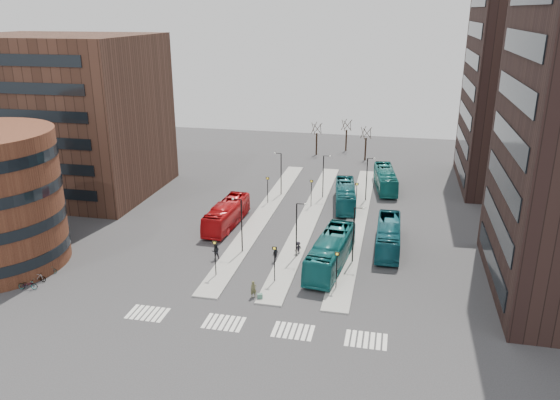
% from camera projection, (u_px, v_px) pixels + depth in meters
% --- Properties ---
extents(ground, '(160.00, 160.00, 0.00)m').
position_uv_depth(ground, '(220.00, 351.00, 42.46)').
color(ground, '#2D2D30').
rests_on(ground, ground).
extents(island_left, '(2.50, 45.00, 0.15)m').
position_uv_depth(island_left, '(264.00, 214.00, 70.90)').
color(island_left, gray).
rests_on(island_left, ground).
extents(island_mid, '(2.50, 45.00, 0.15)m').
position_uv_depth(island_mid, '(309.00, 217.00, 69.69)').
color(island_mid, gray).
rests_on(island_mid, ground).
extents(island_right, '(2.50, 45.00, 0.15)m').
position_uv_depth(island_right, '(356.00, 221.00, 68.48)').
color(island_right, gray).
rests_on(island_right, ground).
extents(suitcase, '(0.57, 0.51, 0.59)m').
position_uv_depth(suitcase, '(260.00, 297.00, 49.93)').
color(suitcase, navy).
rests_on(suitcase, ground).
extents(red_bus, '(3.03, 10.90, 3.01)m').
position_uv_depth(red_bus, '(227.00, 214.00, 66.64)').
color(red_bus, '#B90E11').
rests_on(red_bus, ground).
extents(teal_bus_a, '(4.10, 12.20, 3.33)m').
position_uv_depth(teal_bus_a, '(331.00, 252.00, 55.90)').
color(teal_bus_a, '#135F61').
rests_on(teal_bus_a, ground).
extents(teal_bus_b, '(3.82, 10.98, 2.99)m').
position_uv_depth(teal_bus_b, '(345.00, 195.00, 73.42)').
color(teal_bus_b, '#12565E').
rests_on(teal_bus_b, ground).
extents(teal_bus_c, '(2.58, 10.72, 2.98)m').
position_uv_depth(teal_bus_c, '(388.00, 236.00, 60.31)').
color(teal_bus_c, '#135562').
rests_on(teal_bus_c, ground).
extents(teal_bus_d, '(4.00, 11.16, 3.04)m').
position_uv_depth(teal_bus_d, '(385.00, 179.00, 80.41)').
color(teal_bus_d, '#156B69').
rests_on(teal_bus_d, ground).
extents(traveller, '(0.71, 0.64, 1.62)m').
position_uv_depth(traveller, '(253.00, 289.00, 50.21)').
color(traveller, brown).
rests_on(traveller, ground).
extents(commuter_a, '(1.04, 0.93, 1.78)m').
position_uv_depth(commuter_a, '(216.00, 251.00, 57.88)').
color(commuter_a, black).
rests_on(commuter_a, ground).
extents(commuter_b, '(0.72, 1.03, 1.62)m').
position_uv_depth(commuter_b, '(276.00, 254.00, 57.39)').
color(commuter_b, black).
rests_on(commuter_b, ground).
extents(commuter_c, '(0.97, 1.08, 1.46)m').
position_uv_depth(commuter_c, '(298.00, 248.00, 59.08)').
color(commuter_c, black).
rests_on(commuter_c, ground).
extents(bicycle_near, '(1.92, 0.99, 0.96)m').
position_uv_depth(bicycle_near, '(28.00, 285.00, 51.73)').
color(bicycle_near, gray).
rests_on(bicycle_near, ground).
extents(bicycle_mid, '(1.67, 0.64, 0.98)m').
position_uv_depth(bicycle_mid, '(38.00, 277.00, 53.14)').
color(bicycle_mid, gray).
rests_on(bicycle_mid, ground).
extents(bicycle_far, '(1.66, 1.14, 0.83)m').
position_uv_depth(bicycle_far, '(49.00, 270.00, 54.74)').
color(bicycle_far, gray).
rests_on(bicycle_far, ground).
extents(crosswalk_stripes, '(22.35, 2.40, 0.01)m').
position_uv_depth(crosswalk_stripes, '(255.00, 326.00, 45.79)').
color(crosswalk_stripes, silver).
rests_on(crosswalk_stripes, ground).
extents(office_block, '(25.00, 20.12, 22.00)m').
position_uv_depth(office_block, '(64.00, 116.00, 77.02)').
color(office_block, '#472C21').
rests_on(office_block, ground).
extents(tower_far, '(20.12, 20.00, 30.00)m').
position_uv_depth(tower_far, '(543.00, 85.00, 77.15)').
color(tower_far, black).
rests_on(tower_far, ground).
extents(sign_poles, '(12.45, 22.12, 3.65)m').
position_uv_depth(sign_poles, '(296.00, 219.00, 62.55)').
color(sign_poles, black).
rests_on(sign_poles, ground).
extents(lamp_posts, '(14.04, 20.24, 6.12)m').
position_uv_depth(lamp_posts, '(312.00, 197.00, 66.56)').
color(lamp_posts, black).
rests_on(lamp_posts, ground).
extents(bare_trees, '(10.97, 8.14, 5.90)m').
position_uv_depth(bare_trees, '(343.00, 140.00, 98.80)').
color(bare_trees, black).
rests_on(bare_trees, ground).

